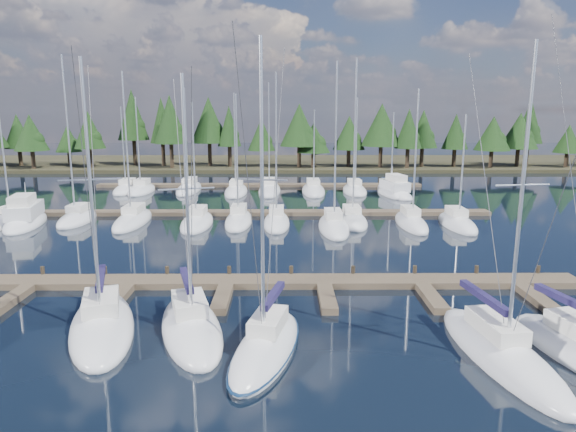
{
  "coord_description": "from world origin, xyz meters",
  "views": [
    {
      "loc": [
        3.56,
        -12.66,
        10.76
      ],
      "look_at": [
        3.81,
        22.0,
        3.57
      ],
      "focal_mm": 32.0,
      "sensor_mm": 36.0,
      "label": 1
    }
  ],
  "objects_px": {
    "motor_yacht_left": "(25,219)",
    "motor_yacht_right": "(394,191)",
    "main_dock": "(227,285)",
    "front_sailboat_2": "(102,325)",
    "front_sailboat_3": "(191,327)",
    "front_sailboat_4": "(266,346)",
    "front_sailboat_5": "(500,352)"
  },
  "relations": [
    {
      "from": "front_sailboat_2",
      "to": "motor_yacht_right",
      "type": "height_order",
      "value": "front_sailboat_2"
    },
    {
      "from": "front_sailboat_4",
      "to": "motor_yacht_left",
      "type": "height_order",
      "value": "front_sailboat_4"
    },
    {
      "from": "main_dock",
      "to": "front_sailboat_2",
      "type": "relative_size",
      "value": 3.17
    },
    {
      "from": "main_dock",
      "to": "front_sailboat_2",
      "type": "xyz_separation_m",
      "value": [
        -5.49,
        -6.15,
        0.08
      ]
    },
    {
      "from": "front_sailboat_3",
      "to": "front_sailboat_4",
      "type": "relative_size",
      "value": 0.91
    },
    {
      "from": "main_dock",
      "to": "front_sailboat_5",
      "type": "height_order",
      "value": "front_sailboat_5"
    },
    {
      "from": "motor_yacht_left",
      "to": "motor_yacht_right",
      "type": "xyz_separation_m",
      "value": [
        38.92,
        16.83,
        -0.03
      ]
    },
    {
      "from": "front_sailboat_2",
      "to": "motor_yacht_right",
      "type": "relative_size",
      "value": 1.48
    },
    {
      "from": "front_sailboat_3",
      "to": "front_sailboat_4",
      "type": "bearing_deg",
      "value": -29.94
    },
    {
      "from": "front_sailboat_3",
      "to": "motor_yacht_left",
      "type": "distance_m",
      "value": 31.72
    },
    {
      "from": "main_dock",
      "to": "motor_yacht_left",
      "type": "relative_size",
      "value": 4.39
    },
    {
      "from": "front_sailboat_3",
      "to": "motor_yacht_right",
      "type": "xyz_separation_m",
      "value": [
        18.74,
        41.3,
        0.21
      ]
    },
    {
      "from": "front_sailboat_2",
      "to": "front_sailboat_4",
      "type": "height_order",
      "value": "front_sailboat_4"
    },
    {
      "from": "front_sailboat_4",
      "to": "front_sailboat_5",
      "type": "distance_m",
      "value": 10.33
    },
    {
      "from": "front_sailboat_3",
      "to": "motor_yacht_right",
      "type": "height_order",
      "value": "front_sailboat_3"
    },
    {
      "from": "main_dock",
      "to": "front_sailboat_3",
      "type": "bearing_deg",
      "value": -99.14
    },
    {
      "from": "main_dock",
      "to": "motor_yacht_left",
      "type": "height_order",
      "value": "motor_yacht_left"
    },
    {
      "from": "front_sailboat_2",
      "to": "front_sailboat_4",
      "type": "relative_size",
      "value": 0.96
    },
    {
      "from": "front_sailboat_2",
      "to": "motor_yacht_left",
      "type": "relative_size",
      "value": 1.38
    },
    {
      "from": "front_sailboat_5",
      "to": "motor_yacht_right",
      "type": "xyz_separation_m",
      "value": [
        4.65,
        44.08,
        0.21
      ]
    },
    {
      "from": "front_sailboat_2",
      "to": "front_sailboat_5",
      "type": "height_order",
      "value": "front_sailboat_5"
    },
    {
      "from": "front_sailboat_4",
      "to": "motor_yacht_left",
      "type": "xyz_separation_m",
      "value": [
        -23.94,
        26.64,
        0.22
      ]
    },
    {
      "from": "front_sailboat_4",
      "to": "main_dock",
      "type": "bearing_deg",
      "value": 107.67
    },
    {
      "from": "main_dock",
      "to": "front_sailboat_2",
      "type": "bearing_deg",
      "value": -131.78
    },
    {
      "from": "front_sailboat_4",
      "to": "motor_yacht_right",
      "type": "distance_m",
      "value": 45.98
    },
    {
      "from": "front_sailboat_4",
      "to": "motor_yacht_right",
      "type": "bearing_deg",
      "value": 71.0
    },
    {
      "from": "motor_yacht_left",
      "to": "motor_yacht_right",
      "type": "relative_size",
      "value": 1.07
    },
    {
      "from": "front_sailboat_2",
      "to": "front_sailboat_3",
      "type": "relative_size",
      "value": 1.05
    },
    {
      "from": "front_sailboat_2",
      "to": "motor_yacht_right",
      "type": "xyz_separation_m",
      "value": [
        23.2,
        41.04,
        0.21
      ]
    },
    {
      "from": "front_sailboat_5",
      "to": "motor_yacht_left",
      "type": "xyz_separation_m",
      "value": [
        -34.26,
        27.25,
        0.23
      ]
    },
    {
      "from": "front_sailboat_3",
      "to": "motor_yacht_left",
      "type": "xyz_separation_m",
      "value": [
        -20.18,
        24.47,
        0.24
      ]
    },
    {
      "from": "motor_yacht_left",
      "to": "main_dock",
      "type": "bearing_deg",
      "value": -40.41
    }
  ]
}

